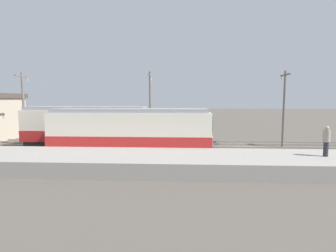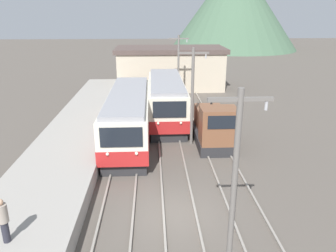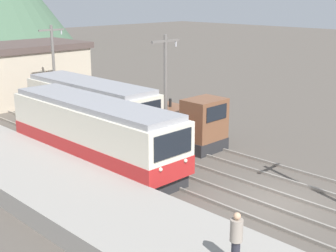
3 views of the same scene
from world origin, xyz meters
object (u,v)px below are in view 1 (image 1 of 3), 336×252
(commuter_train_left, at_px, (131,134))
(catenary_mast_near, at_px, (284,106))
(person_on_platform, at_px, (326,140))
(shunting_locomotive, at_px, (153,130))
(catenary_mast_far, at_px, (24,105))
(catenary_mast_mid, at_px, (150,105))
(commuter_train_center, at_px, (88,129))

(commuter_train_left, bearing_deg, catenary_mast_near, -70.82)
(commuter_train_left, distance_m, person_on_platform, 12.35)
(shunting_locomotive, relative_size, catenary_mast_near, 0.83)
(catenary_mast_far, bearing_deg, catenary_mast_near, -90.00)
(catenary_mast_mid, height_order, person_on_platform, catenary_mast_mid)
(catenary_mast_near, xyz_separation_m, person_on_platform, (-7.91, 0.58, -1.75))
(catenary_mast_far, bearing_deg, shunting_locomotive, -82.64)
(catenary_mast_near, height_order, catenary_mast_mid, same)
(shunting_locomotive, distance_m, catenary_mast_mid, 2.80)
(shunting_locomotive, bearing_deg, catenary_mast_mid, 178.35)
(catenary_mast_mid, relative_size, person_on_platform, 3.78)
(commuter_train_center, relative_size, catenary_mast_far, 1.58)
(catenary_mast_near, bearing_deg, commuter_train_left, 109.18)
(commuter_train_left, distance_m, catenary_mast_near, 13.26)
(shunting_locomotive, distance_m, catenary_mast_near, 11.81)
(catenary_mast_far, bearing_deg, person_on_platform, -109.42)
(person_on_platform, bearing_deg, catenary_mast_far, 70.58)
(catenary_mast_far, bearing_deg, commuter_train_left, -112.04)
(catenary_mast_near, distance_m, catenary_mast_far, 23.02)
(catenary_mast_mid, height_order, catenary_mast_far, same)
(commuter_train_left, bearing_deg, commuter_train_center, 56.54)
(catenary_mast_near, bearing_deg, shunting_locomotive, 82.59)
(catenary_mast_mid, relative_size, catenary_mast_far, 1.00)
(shunting_locomotive, bearing_deg, catenary_mast_near, -97.41)
(commuter_train_center, distance_m, person_on_platform, 17.27)
(commuter_train_left, relative_size, catenary_mast_near, 1.76)
(commuter_train_center, bearing_deg, catenary_mast_far, 76.75)
(catenary_mast_far, relative_size, person_on_platform, 3.78)
(catenary_mast_far, height_order, person_on_platform, catenary_mast_far)
(commuter_train_center, height_order, catenary_mast_mid, catenary_mast_mid)
(commuter_train_center, height_order, shunting_locomotive, commuter_train_center)
(commuter_train_left, xyz_separation_m, commuter_train_center, (2.80, 4.24, 0.03))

